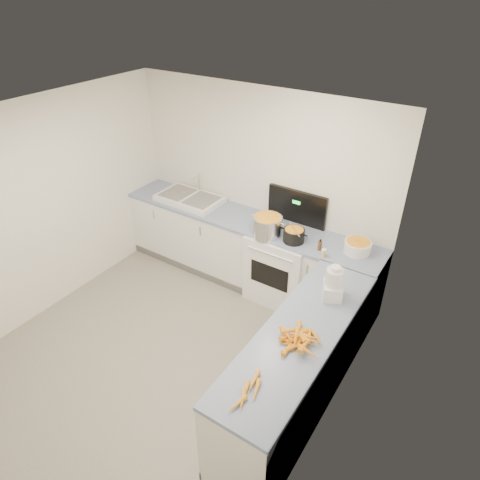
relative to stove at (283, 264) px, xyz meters
The scene contains 19 objects.
floor 1.84m from the stove, 108.07° to the right, with size 3.50×4.00×0.00m, color gray, non-canonical shape.
ceiling 2.69m from the stove, 108.07° to the right, with size 3.50×4.00×0.00m, color white, non-canonical shape.
wall_back 1.00m from the stove, 150.23° to the left, with size 3.50×2.50×0.00m, color white, non-canonical shape.
wall_left 2.96m from the stove, 143.77° to the right, with size 4.00×2.50×0.00m, color white, non-canonical shape.
wall_right 2.21m from the stove, 54.55° to the right, with size 4.00×2.50×0.00m, color white, non-canonical shape.
counter_back 0.55m from the stove, behind, with size 3.50×0.62×0.94m.
counter_right 1.65m from the stove, 56.99° to the right, with size 0.62×2.20×0.94m.
stove is the anchor object (origin of this frame).
sink 1.54m from the stove, behind, with size 0.86×0.52×0.31m.
steel_pot 0.61m from the stove, 131.74° to the right, with size 0.34×0.34×0.25m, color silver.
black_pot 0.58m from the stove, 34.52° to the right, with size 0.24×0.24×0.17m, color black.
wooden_spoon 0.67m from the stove, 34.52° to the right, with size 0.01×0.01×0.34m, color #AD7A47.
mixing_bowl 1.02m from the stove, ahead, with size 0.29×0.29×0.14m, color white.
extract_bottle 0.74m from the stove, 14.27° to the right, with size 0.04×0.04×0.11m, color #593319.
spice_jar 0.82m from the stove, 21.26° to the right, with size 0.05×0.05×0.08m, color #E5B266.
food_processor 1.39m from the stove, 40.85° to the right, with size 0.24×0.26×0.35m.
carrot_pile 1.84m from the stove, 58.06° to the right, with size 0.42×0.42×0.09m.
peeled_carrots 2.39m from the stove, 68.53° to the right, with size 0.16×0.43×0.04m.
peelings 1.74m from the stove, behind, with size 0.23×0.25×0.01m.
Camera 1 is at (2.48, -2.23, 3.57)m, focal length 32.00 mm.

